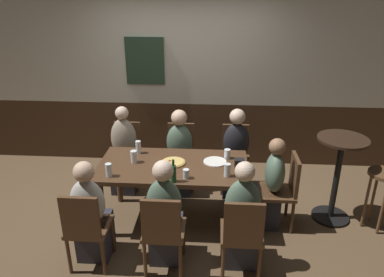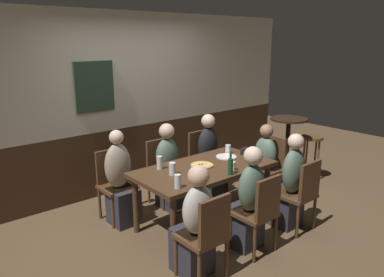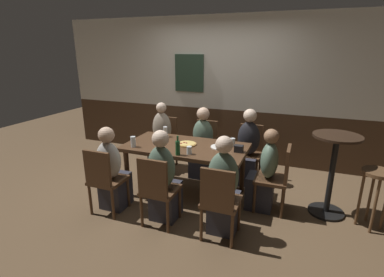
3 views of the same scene
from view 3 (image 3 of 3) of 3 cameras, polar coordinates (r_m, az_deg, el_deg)
name	(u,v)px [view 3 (image 3 of 3)]	position (r m, az deg, el deg)	size (l,w,h in m)	color
ground_plane	(186,193)	(4.32, -1.22, -10.73)	(12.00, 12.00, 0.00)	brown
wall_back	(219,90)	(5.42, 5.39, 9.53)	(6.40, 0.13, 2.60)	#3D2819
dining_table	(186,151)	(4.05, -1.28, -2.49)	(1.69, 0.88, 0.74)	#472D1C
chair_right_near	(220,199)	(3.16, 5.45, -11.87)	(0.40, 0.40, 0.88)	#513521
chair_left_far	(165,139)	(5.14, -5.29, -0.13)	(0.40, 0.40, 0.88)	#513521
chair_left_near	(104,178)	(3.78, -16.95, -7.43)	(0.40, 0.40, 0.88)	#513521
chair_head_east	(278,175)	(3.85, 16.52, -6.97)	(0.40, 0.40, 0.88)	#513521
chair_mid_near	(157,188)	(3.40, -6.85, -9.63)	(0.40, 0.40, 0.88)	#513521
chair_right_far	(249,149)	(4.69, 11.23, -2.11)	(0.40, 0.40, 0.88)	#513521
chair_mid_far	(205,144)	(4.86, 2.59, -1.09)	(0.40, 0.40, 0.88)	#513521
person_right_near	(224,193)	(3.30, 6.24, -10.64)	(0.34, 0.37, 1.17)	#2D2D38
person_left_far	(161,142)	(5.00, -6.11, -0.72)	(0.34, 0.37, 1.17)	#2D2D38
person_left_near	(112,174)	(3.91, -15.46, -6.84)	(0.34, 0.37, 1.12)	#2D2D38
person_head_east	(264,176)	(3.87, 14.04, -7.22)	(0.37, 0.34, 1.09)	#2D2D38
person_mid_near	(164,183)	(3.53, -5.61, -8.64)	(0.34, 0.37, 1.16)	#2D2D38
person_right_far	(247,153)	(4.54, 10.86, -2.73)	(0.34, 0.37, 1.17)	#2D2D38
person_mid_far	(202,148)	(4.72, 1.96, -1.79)	(0.34, 0.37, 1.14)	#2D2D38
pizza	(187,144)	(4.06, -1.08, -1.07)	(0.27, 0.27, 0.03)	tan
tumbler_short	(232,143)	(4.02, 7.98, -0.85)	(0.07, 0.07, 0.11)	silver
beer_glass_half	(189,151)	(3.69, -0.55, -2.39)	(0.07, 0.07, 0.10)	silver
pint_glass_pale	(224,152)	(3.62, 6.26, -2.61)	(0.07, 0.07, 0.14)	silver
pint_glass_stout	(158,137)	(4.22, -6.77, 0.25)	(0.08, 0.08, 0.14)	silver
beer_glass_tall	(133,142)	(4.03, -11.52, -0.77)	(0.07, 0.07, 0.15)	silver
highball_clear	(165,132)	(4.43, -5.28, 1.26)	(0.06, 0.06, 0.16)	silver
beer_bottle_green	(178,148)	(3.64, -2.83, -1.79)	(0.06, 0.06, 0.25)	#194723
plate_white_large	(220,147)	(3.96, 5.61, -1.68)	(0.27, 0.27, 0.01)	white
condiment_caddy	(239,149)	(3.81, 9.22, -1.99)	(0.11, 0.09, 0.09)	black
side_bar_table	(332,169)	(3.97, 25.97, -5.38)	(0.56, 0.56, 1.05)	black
bar_stool	(376,183)	(3.93, 32.57, -7.49)	(0.34, 0.34, 0.72)	brown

